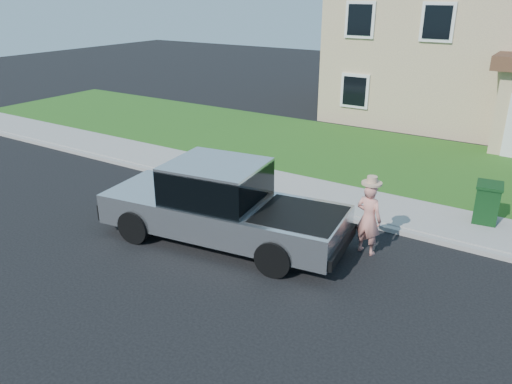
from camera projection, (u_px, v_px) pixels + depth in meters
The scene contains 8 objects.
ground at pixel (236, 248), 11.94m from camera, with size 80.00×80.00×0.00m, color black.
curb at pixel (326, 213), 13.68m from camera, with size 40.00×0.20×0.12m, color gray.
sidewalk at pixel (343, 200), 14.53m from camera, with size 40.00×2.00×0.15m, color gray.
lawn at pixel (393, 160), 18.05m from camera, with size 40.00×7.00×0.10m, color #214B15.
house at pixel (462, 51), 22.88m from camera, with size 14.00×11.30×6.85m.
pickup_truck at pixel (222, 206), 11.98m from camera, with size 6.29×2.84×2.00m.
woman at pixel (369, 217), 11.44m from camera, with size 0.69×0.52×1.90m.
trash_bin at pixel (487, 202), 12.83m from camera, with size 0.72×0.80×1.03m.
Camera 1 is at (6.10, -8.64, 5.73)m, focal length 35.00 mm.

